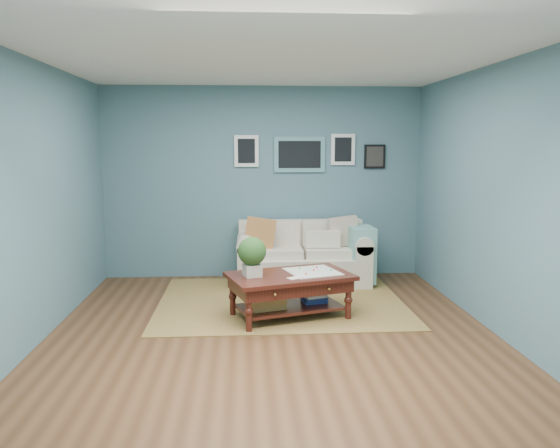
{
  "coord_description": "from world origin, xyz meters",
  "views": [
    {
      "loc": [
        -0.27,
        -5.26,
        1.9
      ],
      "look_at": [
        0.14,
        1.0,
        0.98
      ],
      "focal_mm": 35.0,
      "sensor_mm": 36.0,
      "label": 1
    }
  ],
  "objects": [
    {
      "name": "area_rug",
      "position": [
        0.16,
        1.13,
        0.01
      ],
      "size": [
        2.93,
        2.34,
        0.01
      ],
      "primitive_type": "cube",
      "color": "brown",
      "rests_on": "ground"
    },
    {
      "name": "coffee_table",
      "position": [
        0.15,
        0.51,
        0.41
      ],
      "size": [
        1.48,
        1.12,
        0.92
      ],
      "rotation": [
        0.0,
        0.0,
        0.3
      ],
      "color": "black",
      "rests_on": "ground"
    },
    {
      "name": "room_shell",
      "position": [
        0.01,
        0.06,
        1.36
      ],
      "size": [
        5.0,
        5.02,
        2.7
      ],
      "color": "brown",
      "rests_on": "ground"
    },
    {
      "name": "loveseat",
      "position": [
        0.6,
        2.02,
        0.38
      ],
      "size": [
        1.83,
        0.83,
        0.94
      ],
      "color": "beige",
      "rests_on": "ground"
    }
  ]
}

